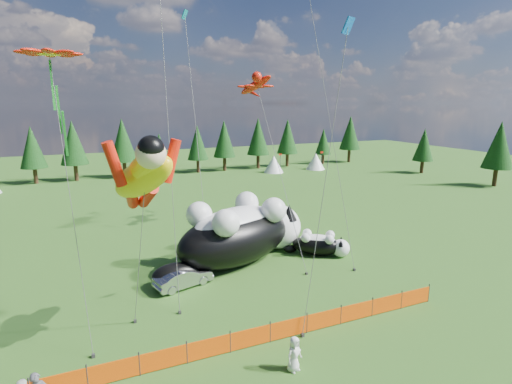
# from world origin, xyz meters

# --- Properties ---
(ground) EXTENTS (160.00, 160.00, 0.00)m
(ground) POSITION_xyz_m (0.00, 0.00, 0.00)
(ground) COLOR #103309
(ground) RESTS_ON ground
(safety_fence) EXTENTS (22.06, 0.06, 1.10)m
(safety_fence) POSITION_xyz_m (0.00, -3.00, 0.50)
(safety_fence) COLOR #262626
(safety_fence) RESTS_ON ground
(tree_line) EXTENTS (90.00, 4.00, 8.00)m
(tree_line) POSITION_xyz_m (0.00, 45.00, 4.00)
(tree_line) COLOR black
(tree_line) RESTS_ON ground
(festival_tents) EXTENTS (50.00, 3.20, 2.80)m
(festival_tents) POSITION_xyz_m (11.00, 40.00, 1.40)
(festival_tents) COLOR white
(festival_tents) RESTS_ON ground
(cat_large) EXTENTS (12.26, 7.68, 4.62)m
(cat_large) POSITION_xyz_m (3.46, 6.88, 2.19)
(cat_large) COLOR black
(cat_large) RESTS_ON ground
(cat_small) EXTENTS (4.27, 3.59, 1.79)m
(cat_small) POSITION_xyz_m (9.23, 5.67, 0.85)
(cat_small) COLOR black
(cat_small) RESTS_ON ground
(car) EXTENTS (3.88, 2.24, 1.21)m
(car) POSITION_xyz_m (-1.38, 4.47, 0.60)
(car) COLOR #B0B0B5
(car) RESTS_ON ground
(spectator_e) EXTENTS (0.88, 0.71, 1.56)m
(spectator_e) POSITION_xyz_m (1.05, -5.25, 0.78)
(spectator_e) COLOR silver
(spectator_e) RESTS_ON ground
(superhero_kite) EXTENTS (6.06, 6.24, 10.28)m
(superhero_kite) POSITION_xyz_m (-4.12, -0.81, 7.99)
(superhero_kite) COLOR yellow
(superhero_kite) RESTS_ON ground
(gecko_kite) EXTENTS (4.44, 14.66, 16.99)m
(gecko_kite) POSITION_xyz_m (7.76, 14.42, 12.64)
(gecko_kite) COLOR red
(gecko_kite) RESTS_ON ground
(flower_kite) EXTENTS (3.44, 4.63, 13.44)m
(flower_kite) POSITION_xyz_m (-7.37, 1.91, 13.07)
(flower_kite) COLOR red
(flower_kite) RESTS_ON ground
(diamond_kite_b) EXTENTS (0.88, 7.73, 20.91)m
(diamond_kite_b) POSITION_xyz_m (9.78, 9.05, 18.43)
(diamond_kite_b) COLOR #0B7B88
(diamond_kite_b) RESTS_ON ground
(diamond_kite_c) EXTENTS (3.04, 1.20, 15.30)m
(diamond_kite_c) POSITION_xyz_m (4.97, -2.40, 13.88)
(diamond_kite_c) COLOR blue
(diamond_kite_c) RESTS_ON ground
(diamond_kite_d) EXTENTS (1.50, 9.07, 19.54)m
(diamond_kite_d) POSITION_xyz_m (1.47, 13.00, 16.52)
(diamond_kite_d) COLOR #0B7B88
(diamond_kite_d) RESTS_ON ground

